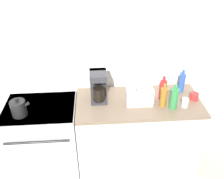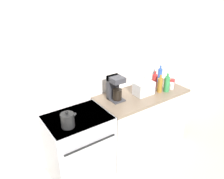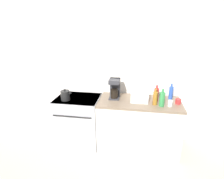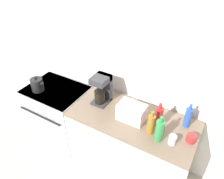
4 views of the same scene
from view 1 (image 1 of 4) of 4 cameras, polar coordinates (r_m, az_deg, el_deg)
name	(u,v)px [view 1 (image 1 of 4)]	position (r m, az deg, el deg)	size (l,w,h in m)	color
wall_back	(93,59)	(2.94, -4.48, 7.07)	(8.00, 0.05, 2.60)	silver
stove	(45,138)	(3.12, -15.08, -10.68)	(0.78, 0.64, 0.93)	#B7B7BC
counter_block	(137,132)	(3.12, 5.65, -9.74)	(1.41, 0.66, 0.93)	silver
kettle	(19,108)	(2.74, -20.55, -4.01)	(0.19, 0.15, 0.20)	black
toaster	(139,95)	(2.76, 6.19, -1.33)	(0.29, 0.19, 0.19)	white
coffee_maker	(98,85)	(2.76, -3.13, 1.02)	(0.18, 0.22, 0.35)	#333338
bottle_green	(174,98)	(2.73, 14.00, -1.97)	(0.09, 0.09, 0.29)	#338C47
bottle_amber	(163,97)	(2.74, 11.69, -1.69)	(0.08, 0.08, 0.28)	#9E6B23
bottle_blue	(182,82)	(3.04, 15.65, 1.56)	(0.07, 0.07, 0.28)	#2D56B7
bottle_red	(163,90)	(2.85, 11.54, -0.03)	(0.08, 0.08, 0.29)	#B72828
cup_white	(185,103)	(2.82, 16.33, -2.90)	(0.07, 0.07, 0.10)	white
cup_red	(194,96)	(2.97, 18.26, -1.52)	(0.09, 0.09, 0.08)	red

